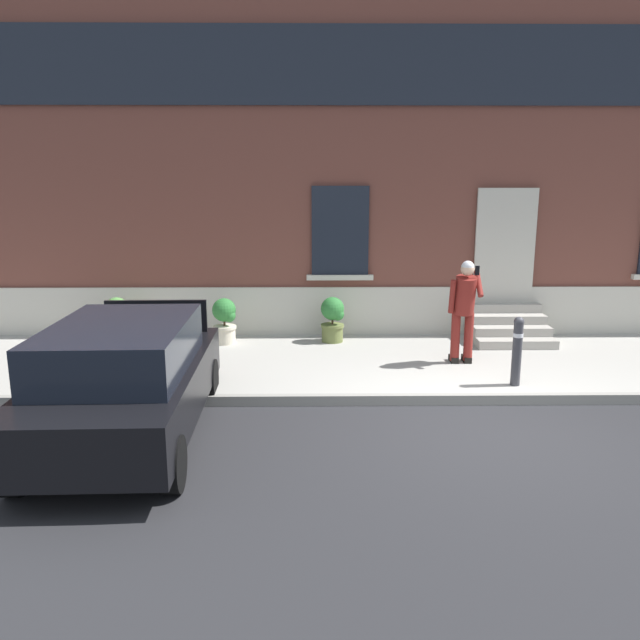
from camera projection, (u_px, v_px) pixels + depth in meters
ground_plane at (483, 430)px, 8.05m from camera, size 80.00×80.00×0.00m
sidewalk at (440, 363)px, 10.77m from camera, size 24.00×3.60×0.15m
curb_edge at (465, 399)px, 8.95m from camera, size 24.00×0.12×0.15m
building_facade at (422, 151)px, 12.41m from camera, size 24.00×1.52×7.50m
entrance_stoop at (507, 327)px, 12.01m from camera, size 1.45×1.28×0.64m
hatchback_car_black at (126, 378)px, 7.59m from camera, size 1.87×4.11×1.50m
bollard_near_person at (517, 349)px, 9.23m from camera, size 0.15×0.15×1.04m
person_on_phone at (464, 305)px, 10.24m from camera, size 0.51×0.52×1.74m
planter_terracotta at (118, 319)px, 11.75m from camera, size 0.44×0.44×0.86m
planter_cream at (225, 320)px, 11.67m from camera, size 0.44×0.44×0.86m
planter_olive at (333, 318)px, 11.79m from camera, size 0.44×0.44×0.86m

